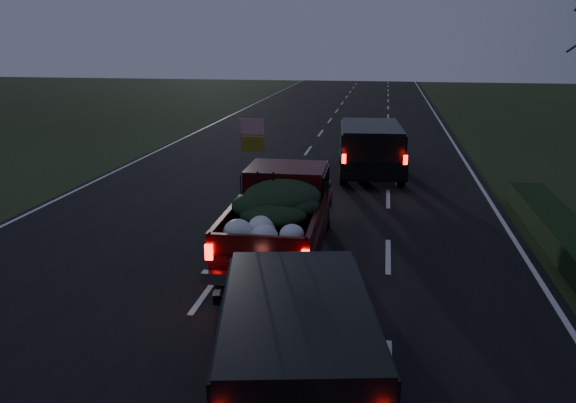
% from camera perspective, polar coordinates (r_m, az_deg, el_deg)
% --- Properties ---
extents(ground, '(120.00, 120.00, 0.00)m').
position_cam_1_polar(ground, '(11.62, -8.13, -8.98)').
color(ground, black).
rests_on(ground, ground).
extents(road_asphalt, '(14.00, 120.00, 0.02)m').
position_cam_1_polar(road_asphalt, '(11.62, -8.13, -8.93)').
color(road_asphalt, black).
rests_on(road_asphalt, ground).
extents(hedge_row, '(1.00, 10.00, 0.60)m').
position_cam_1_polar(hedge_row, '(14.47, 27.09, -4.24)').
color(hedge_row, black).
rests_on(hedge_row, ground).
extents(pickup_truck, '(2.18, 5.43, 2.83)m').
position_cam_1_polar(pickup_truck, '(13.26, -0.75, -0.70)').
color(pickup_truck, '#3A0709').
rests_on(pickup_truck, ground).
extents(lead_suv, '(2.66, 5.51, 1.54)m').
position_cam_1_polar(lead_suv, '(21.11, 8.39, 5.78)').
color(lead_suv, black).
rests_on(lead_suv, ground).
extents(rear_suv, '(2.87, 5.04, 1.36)m').
position_cam_1_polar(rear_suv, '(7.70, 0.87, -14.05)').
color(rear_suv, black).
rests_on(rear_suv, ground).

